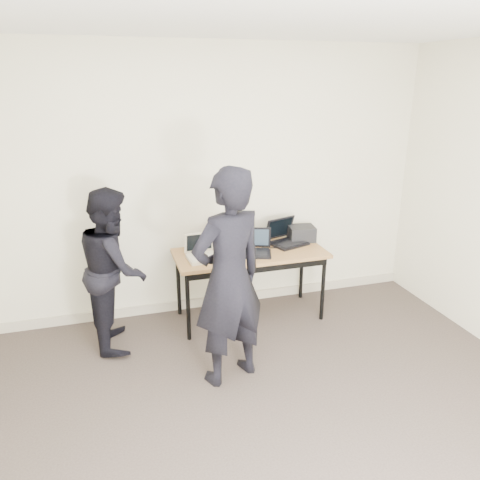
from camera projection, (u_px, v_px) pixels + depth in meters
name	position (u px, v px, depth m)	size (l,w,h in m)	color
room	(303.00, 264.00, 2.68)	(4.60, 4.60, 2.80)	#3E342F
desk	(250.00, 258.00, 4.66)	(1.50, 0.65, 0.72)	olive
laptop_beige	(202.00, 254.00, 4.46)	(0.31, 0.30, 0.24)	beige
laptop_center	(255.00, 248.00, 4.60)	(0.39, 0.39, 0.24)	black
laptop_right	(285.00, 238.00, 4.87)	(0.44, 0.44, 0.26)	black
leather_satchel	(227.00, 235.00, 4.76)	(0.37, 0.21, 0.25)	#5A3117
tissue	(230.00, 220.00, 4.72)	(0.13, 0.10, 0.08)	white
equipment_box	(302.00, 233.00, 4.96)	(0.27, 0.23, 0.15)	black
power_brick	(234.00, 259.00, 4.42)	(0.09, 0.05, 0.03)	black
cables	(255.00, 251.00, 4.66)	(1.14, 0.49, 0.01)	black
person_typist	(229.00, 279.00, 3.62)	(0.64, 0.42, 1.77)	black
person_observer	(114.00, 268.00, 4.19)	(0.72, 0.56, 1.48)	black
baseboard	(215.00, 300.00, 5.13)	(4.50, 0.03, 0.10)	#B6AD96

